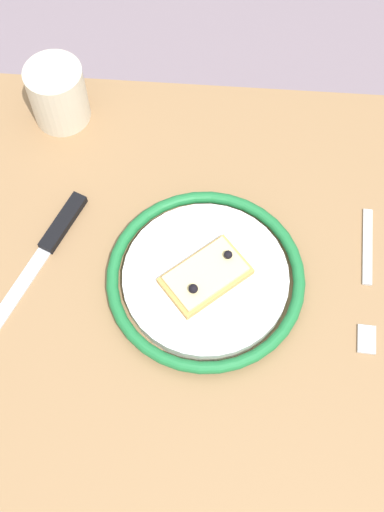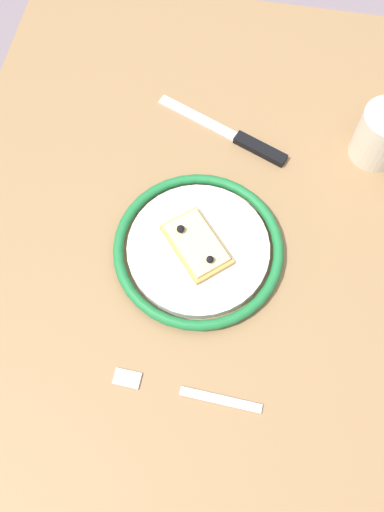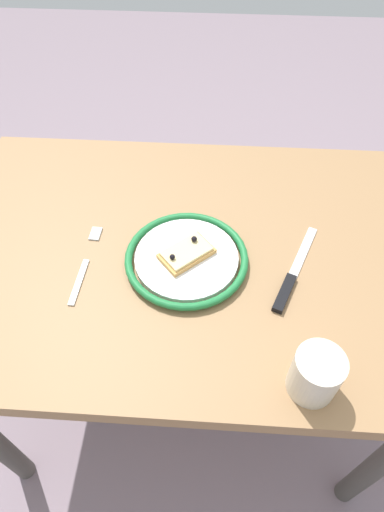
# 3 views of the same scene
# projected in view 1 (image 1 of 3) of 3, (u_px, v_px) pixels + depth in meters

# --- Properties ---
(ground_plane) EXTENTS (6.00, 6.00, 0.00)m
(ground_plane) POSITION_uv_depth(u_px,v_px,m) (199.00, 429.00, 1.47)
(ground_plane) COLOR gray
(dining_table) EXTENTS (1.05, 0.71, 0.70)m
(dining_table) POSITION_uv_depth(u_px,v_px,m) (202.00, 334.00, 0.91)
(dining_table) COLOR #936D47
(dining_table) RESTS_ON ground_plane
(plate) EXTENTS (0.25, 0.25, 0.02)m
(plate) POSITION_uv_depth(u_px,v_px,m) (203.00, 278.00, 0.84)
(plate) COLOR white
(plate) RESTS_ON dining_table
(pizza_slice_near) EXTENTS (0.12, 0.12, 0.03)m
(pizza_slice_near) POSITION_uv_depth(u_px,v_px,m) (210.00, 276.00, 0.83)
(pizza_slice_near) COLOR tan
(pizza_slice_near) RESTS_ON plate
(knife) EXTENTS (0.11, 0.23, 0.01)m
(knife) POSITION_uv_depth(u_px,v_px,m) (50.00, 243.00, 0.87)
(knife) COLOR silver
(knife) RESTS_ON dining_table
(fork) EXTENTS (0.03, 0.20, 0.00)m
(fork) POSITION_uv_depth(u_px,v_px,m) (367.00, 280.00, 0.85)
(fork) COLOR silver
(fork) RESTS_ON dining_table
(cup) EXTENTS (0.08, 0.08, 0.09)m
(cup) POSITION_uv_depth(u_px,v_px,m) (58.00, 94.00, 0.93)
(cup) COLOR beige
(cup) RESTS_ON dining_table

